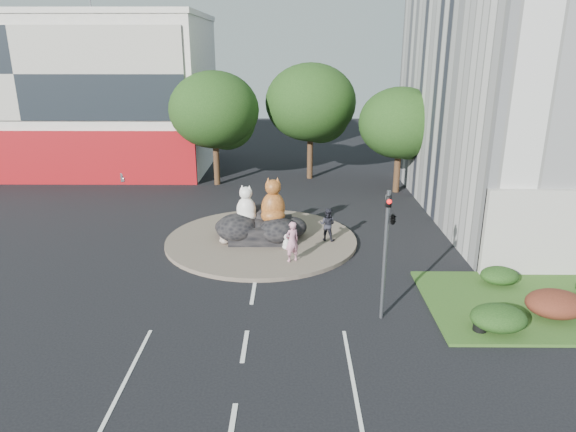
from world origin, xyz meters
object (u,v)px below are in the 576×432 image
Objects in this scene: kitten_calico at (225,234)px; pedestrian_dark at (327,224)px; cat_tabby at (273,200)px; parked_car at (100,171)px; cat_white at (246,203)px; litter_bin at (480,322)px; pedestrian_pink at (292,242)px; kitten_white at (287,241)px.

pedestrian_dark reaches higher than kitten_calico.
parked_car is (-13.71, 12.84, -1.53)m from cat_tabby.
cat_tabby is at bearing 6.84° from cat_white.
pedestrian_dark is 2.76× the size of litter_bin.
pedestrian_pink is (2.38, -3.14, -0.91)m from cat_white.
kitten_calico is (-1.06, -0.86, -1.37)m from cat_white.
pedestrian_dark reaches higher than kitten_white.
kitten_white is 0.49× the size of pedestrian_dark.
cat_white is 2.33× the size of kitten_white.
cat_white is 3.13× the size of litter_bin.
litter_bin is (7.71, -9.13, -1.86)m from cat_tabby.
cat_white is 1.92× the size of kitten_calico.
kitten_white is at bearing -28.60° from cat_white.
kitten_calico is at bearing 113.21° from kitten_white.
pedestrian_dark is at bearing -120.22° from parked_car.
cat_tabby is 3.41m from pedestrian_pink.
cat_tabby is 3.81× the size of litter_bin.
cat_tabby is 3.08m from pedestrian_dark.
pedestrian_pink is at bearing -11.27° from kitten_calico.
cat_white is at bearing 134.73° from litter_bin.
parked_car is at bearing -77.95° from pedestrian_pink.
cat_tabby reaches higher than cat_white.
cat_tabby is 3.03m from kitten_calico.
parked_car reaches higher than kitten_calico.
pedestrian_pink is (0.98, -3.08, -1.12)m from cat_tabby.
cat_white is at bearing -127.79° from parked_car.
cat_tabby is at bearing 40.11° from kitten_calico.
pedestrian_dark reaches higher than litter_bin.
kitten_calico is 1.22× the size of kitten_white.
cat_white is 3.07m from kitten_white.
kitten_white is 2.50m from pedestrian_dark.
cat_white is 1.93m from kitten_calico.
kitten_white is at bearing 8.00° from kitten_calico.
kitten_calico reaches higher than litter_bin.
parked_car is at bearing 134.26° from litter_bin.
pedestrian_dark is (1.83, 2.78, -0.11)m from pedestrian_pink.
kitten_calico is at bearing 24.57° from pedestrian_dark.
kitten_white is 1.59m from pedestrian_pink.
cat_tabby is at bearing 130.17° from litter_bin.
pedestrian_dark is at bearing -20.50° from kitten_white.
kitten_white is at bearing -69.40° from cat_tabby.
cat_tabby reaches higher than parked_car.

